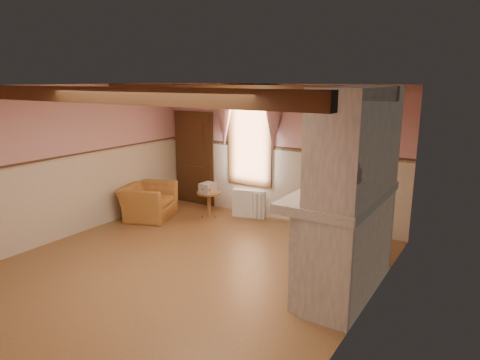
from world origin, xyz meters
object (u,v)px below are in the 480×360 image
Objects in this scene: bowl at (342,188)px; mantel_clock at (355,176)px; radiator at (249,203)px; armchair at (148,201)px; oil_lamp at (356,173)px; side_table at (209,204)px.

mantel_clock is (0.00, 0.54, 0.06)m from bowl.
mantel_clock is (2.70, -1.53, 1.22)m from radiator.
bowl is (4.49, -0.89, 1.11)m from armchair.
armchair is 4.66m from oil_lamp.
armchair is at bearing -144.91° from side_table.
armchair is 1.99× the size of side_table.
side_table is 1.96× the size of oil_lamp.
oil_lamp reaches higher than radiator.
mantel_clock reaches higher than radiator.
bowl is at bearing -25.42° from side_table.
side_table is (1.05, 0.74, -0.08)m from armchair.
bowl is 0.55m from mantel_clock.
mantel_clock is at bearing -90.00° from oil_lamp.
bowl is 1.28× the size of oil_lamp.
oil_lamp is at bearing -16.48° from side_table.
side_table is at bearing 163.52° from oil_lamp.
mantel_clock reaches higher than armchair.
oil_lamp reaches higher than side_table.
mantel_clock is at bearing 90.00° from bowl.
side_table is at bearing 154.58° from bowl.
radiator is 2.92× the size of mantel_clock.
radiator is at bearing -76.46° from armchair.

